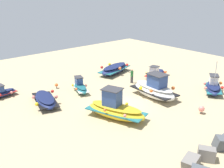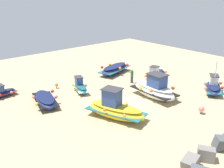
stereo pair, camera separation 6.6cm
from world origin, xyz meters
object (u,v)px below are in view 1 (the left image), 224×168
Objects in this scene: person_walking at (132,75)px; mooring_buoy_0 at (201,109)px; fishing_boat_5 at (115,69)px; fishing_boat_7 at (156,73)px; fishing_boat_0 at (80,87)px; fishing_boat_1 at (154,89)px; fishing_boat_2 at (45,100)px; fishing_boat_4 at (115,109)px; fishing_boat_6 at (0,93)px; mooring_buoy_1 at (56,85)px; fishing_boat_3 at (213,87)px.

mooring_buoy_0 is (1.01, 9.50, -0.51)m from person_walking.
fishing_boat_5 is 5.19m from fishing_boat_7.
person_walking reaches higher than fishing_boat_0.
fishing_boat_1 reaches higher than fishing_boat_2.
fishing_boat_4 is at bearing -138.39° from fishing_boat_2.
fishing_boat_2 is 0.87× the size of fishing_boat_5.
mooring_buoy_0 is (1.93, 13.49, -0.13)m from fishing_boat_5.
person_walking is at bearing -96.07° from mooring_buoy_0.
fishing_boat_2 is 5.15m from fishing_boat_6.
fishing_boat_5 is at bearing -69.96° from fishing_boat_7.
fishing_boat_0 reaches higher than fishing_boat_5.
fishing_boat_5 is (-6.88, -2.33, 0.05)m from fishing_boat_0.
fishing_boat_5 is at bearing 178.83° from mooring_buoy_1.
mooring_buoy_0 is at bearing 114.86° from mooring_buoy_1.
fishing_boat_3 reaches higher than fishing_boat_1.
fishing_boat_6 is 14.05m from person_walking.
fishing_boat_1 is at bearing 125.07° from mooring_buoy_1.
fishing_boat_4 is 7.86× the size of mooring_buoy_0.
person_walking is (3.75, -0.36, 0.49)m from fishing_boat_7.
fishing_boat_5 is at bearing -137.08° from person_walking.
fishing_boat_3 is 8.72m from person_walking.
fishing_boat_7 is at bearing -83.41° from fishing_boat_0.
mooring_buoy_1 is (11.65, -11.72, -0.23)m from fishing_boat_3.
fishing_boat_2 is 11.50m from fishing_boat_5.
fishing_boat_4 is 9.89× the size of mooring_buoy_1.
fishing_boat_3 is at bearing 134.83° from mooring_buoy_1.
person_walking is at bearing 151.85° from fishing_boat_6.
fishing_boat_1 reaches higher than person_walking.
mooring_buoy_1 is (-2.90, -2.97, -0.06)m from fishing_boat_2.
fishing_boat_6 is (6.91, -3.96, -0.07)m from fishing_boat_0.
fishing_boat_3 is 0.73× the size of fishing_boat_5.
fishing_boat_4 reaches higher than fishing_boat_2.
fishing_boat_2 is 4.15m from mooring_buoy_1.
fishing_boat_7 is 3.80m from person_walking.
mooring_buoy_0 is at bearing -114.01° from fishing_boat_5.
mooring_buoy_0 is at bearing -143.89° from fishing_boat_4.
mooring_buoy_1 is at bearing 100.14° from fishing_boat_3.
fishing_boat_6 is 6.02× the size of mooring_buoy_1.
fishing_boat_2 is 6.51× the size of mooring_buoy_0.
fishing_boat_4 reaches higher than fishing_boat_0.
mooring_buoy_0 is (-4.95, 11.16, -0.07)m from fishing_boat_0.
fishing_boat_1 is 10.51m from mooring_buoy_1.
fishing_boat_2 is at bearing 178.21° from fishing_boat_5.
fishing_boat_6 is at bearing 107.82° from fishing_boat_3.
fishing_boat_5 is 1.42× the size of fishing_boat_7.
person_walking is (-12.87, 5.61, 0.51)m from fishing_boat_6.
fishing_boat_6 is 0.91× the size of fishing_boat_7.
mooring_buoy_0 is (5.33, 1.93, -0.15)m from fishing_boat_3.
fishing_boat_6 is at bearing -14.78° from mooring_buoy_1.
fishing_boat_4 reaches higher than fishing_boat_7.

